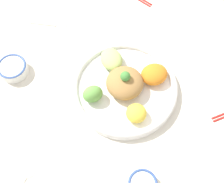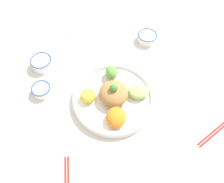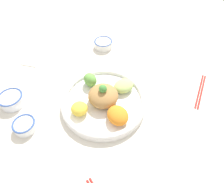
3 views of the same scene
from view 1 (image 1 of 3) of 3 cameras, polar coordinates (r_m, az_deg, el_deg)
ground_plane at (r=1.00m, az=2.39°, el=-0.12°), size 2.40×2.40×0.00m
salad_platter at (r=0.98m, az=2.26°, el=0.92°), size 0.33×0.33×0.11m
rice_bowl_blue at (r=1.07m, az=-17.70°, el=4.07°), size 0.09×0.09×0.04m
serving_spoon_main at (r=1.16m, az=-10.63°, el=11.96°), size 0.13×0.09×0.01m
serving_spoon_extra at (r=0.94m, az=-15.66°, el=-14.86°), size 0.11×0.10×0.01m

